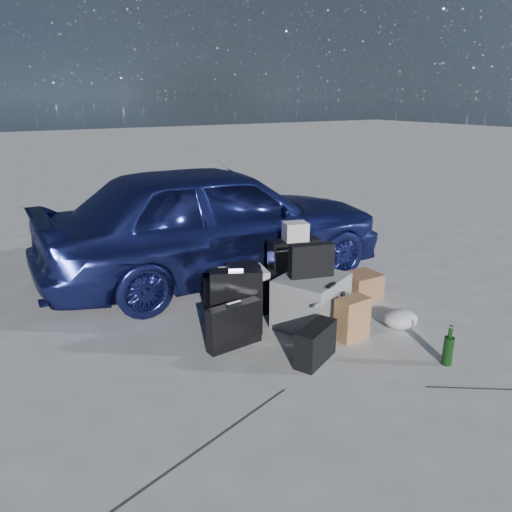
% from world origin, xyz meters
% --- Properties ---
extents(ground, '(60.00, 60.00, 0.00)m').
position_xyz_m(ground, '(0.00, 0.00, 0.00)').
color(ground, beige).
rests_on(ground, ground).
extents(car, '(4.02, 1.77, 1.35)m').
position_xyz_m(car, '(0.02, 2.15, 0.67)').
color(car, navy).
rests_on(car, ground).
extents(pelican_case, '(0.78, 0.72, 0.46)m').
position_xyz_m(pelican_case, '(0.19, 0.57, 0.23)').
color(pelican_case, gray).
rests_on(pelican_case, ground).
extents(laptop_bag, '(0.42, 0.21, 0.31)m').
position_xyz_m(laptop_bag, '(0.19, 0.58, 0.61)').
color(laptop_bag, black).
rests_on(laptop_bag, pelican_case).
extents(briefcase, '(0.50, 0.15, 0.38)m').
position_xyz_m(briefcase, '(-0.64, 0.54, 0.19)').
color(briefcase, black).
rests_on(briefcase, ground).
extents(suitcase_left, '(0.48, 0.34, 0.59)m').
position_xyz_m(suitcase_left, '(-0.50, 0.76, 0.29)').
color(suitcase_left, black).
rests_on(suitcase_left, ground).
extents(suitcase_right, '(0.55, 0.28, 0.63)m').
position_xyz_m(suitcase_right, '(0.42, 1.17, 0.31)').
color(suitcase_right, black).
rests_on(suitcase_right, ground).
extents(white_carton, '(0.28, 0.25, 0.19)m').
position_xyz_m(white_carton, '(0.41, 1.15, 0.72)').
color(white_carton, silver).
rests_on(white_carton, suitcase_right).
extents(duffel_bag, '(0.75, 0.40, 0.36)m').
position_xyz_m(duffel_bag, '(-0.22, 1.11, 0.18)').
color(duffel_bag, black).
rests_on(duffel_bag, ground).
extents(flat_box_white, '(0.50, 0.42, 0.08)m').
position_xyz_m(flat_box_white, '(-0.21, 1.12, 0.40)').
color(flat_box_white, silver).
rests_on(flat_box_white, duffel_bag).
extents(flat_box_black, '(0.35, 0.29, 0.06)m').
position_xyz_m(flat_box_black, '(-0.22, 1.11, 0.46)').
color(flat_box_black, black).
rests_on(flat_box_black, flat_box_white).
extents(kraft_bag, '(0.30, 0.19, 0.38)m').
position_xyz_m(kraft_bag, '(0.30, 0.13, 0.19)').
color(kraft_bag, olive).
rests_on(kraft_bag, ground).
extents(cardboard_box, '(0.36, 0.32, 0.27)m').
position_xyz_m(cardboard_box, '(1.01, 0.78, 0.13)').
color(cardboard_box, '#9C6644').
rests_on(cardboard_box, ground).
extents(plastic_bag, '(0.38, 0.34, 0.17)m').
position_xyz_m(plastic_bag, '(0.82, 0.05, 0.09)').
color(plastic_bag, silver).
rests_on(plastic_bag, ground).
extents(messenger_bag, '(0.46, 0.33, 0.30)m').
position_xyz_m(messenger_bag, '(-0.21, -0.01, 0.15)').
color(messenger_bag, black).
rests_on(messenger_bag, ground).
extents(green_bottle, '(0.08, 0.08, 0.32)m').
position_xyz_m(green_bottle, '(0.64, -0.60, 0.16)').
color(green_bottle, black).
rests_on(green_bottle, ground).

